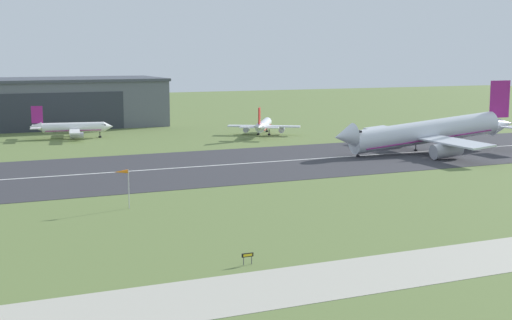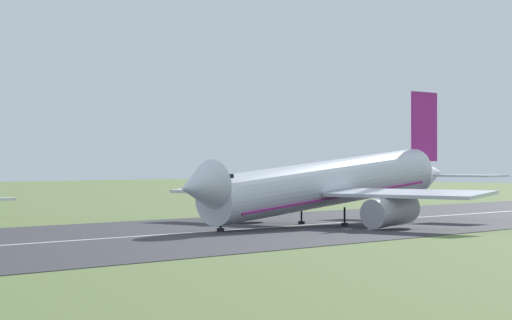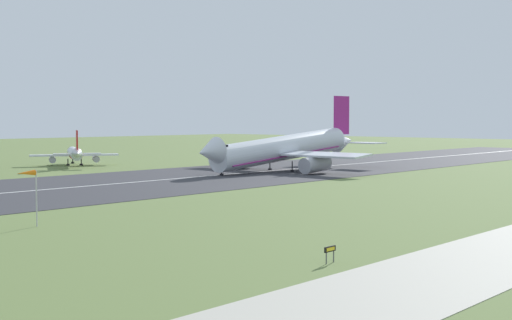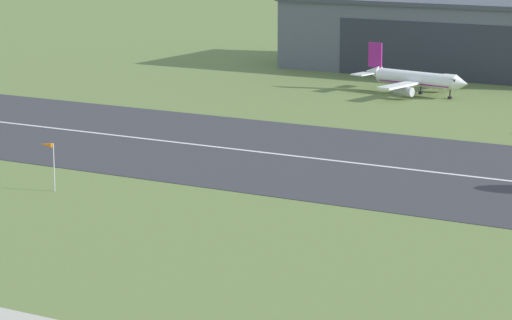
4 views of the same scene
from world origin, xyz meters
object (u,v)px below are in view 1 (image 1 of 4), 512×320
Objects in this scene: airplane_parked_west at (72,128)px; runway_sign at (248,256)px; airplane_landing at (427,133)px; airplane_parked_centre at (264,125)px; windsock_pole at (122,174)px.

runway_sign is at bearing -91.00° from airplane_parked_west.
runway_sign is (-75.97, -67.66, -3.83)m from airplane_landing.
runway_sign is at bearing -115.18° from airplane_parked_centre.
airplane_parked_centre is 129.77m from runway_sign.
windsock_pole reaches higher than runway_sign.
airplane_parked_centre is (-20.77, 49.77, -1.91)m from airplane_landing.
airplane_parked_west is 0.97× the size of airplane_parked_centre.
airplane_parked_west is 132.08m from runway_sign.
airplane_parked_centre reaches higher than windsock_pole.
airplane_parked_west reaches higher than windsock_pole.
airplane_parked_centre is at bearing 112.65° from airplane_landing.
airplane_landing is 88.39m from windsock_pole.
airplane_landing is at bearing 21.69° from windsock_pole.
airplane_parked_west is 16.85× the size of runway_sign.
windsock_pole is at bearing -126.66° from airplane_parked_centre.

